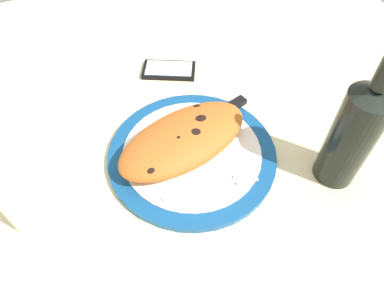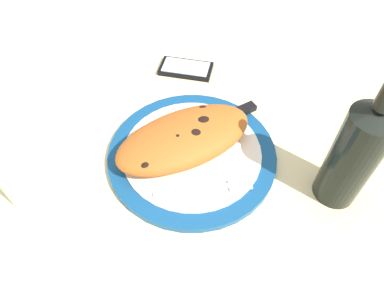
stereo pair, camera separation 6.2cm
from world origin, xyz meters
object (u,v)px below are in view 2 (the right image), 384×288
at_px(plate, 192,154).
at_px(fork, 212,188).
at_px(smartphone, 186,69).
at_px(knife, 222,120).
at_px(water_glass, 24,180).
at_px(calzone, 184,138).
at_px(wine_bottle, 355,153).

xyz_separation_m(plate, fork, (0.01, -0.09, 0.01)).
relative_size(plate, smartphone, 2.29).
height_order(knife, water_glass, water_glass).
xyz_separation_m(calzone, fork, (0.02, -0.10, -0.03)).
bearing_deg(knife, calzone, -153.86).
bearing_deg(plate, wine_bottle, -33.99).
xyz_separation_m(fork, water_glass, (-0.30, 0.09, 0.03)).
height_order(plate, fork, fork).
xyz_separation_m(fork, wine_bottle, (0.20, -0.06, 0.09)).
bearing_deg(wine_bottle, plate, 146.01).
height_order(fork, smartphone, fork).
xyz_separation_m(calzone, smartphone, (0.07, 0.24, -0.04)).
xyz_separation_m(plate, knife, (0.08, 0.06, 0.01)).
xyz_separation_m(smartphone, water_glass, (-0.35, -0.25, 0.04)).
relative_size(calzone, wine_bottle, 1.04).
distance_m(calzone, knife, 0.10).
bearing_deg(smartphone, knife, -84.14).
bearing_deg(wine_bottle, knife, 124.27).
bearing_deg(wine_bottle, fork, 164.67).
bearing_deg(fork, wine_bottle, -15.33).
height_order(water_glass, wine_bottle, wine_bottle).
distance_m(calzone, smartphone, 0.25).
relative_size(calzone, smartphone, 2.05).
bearing_deg(wine_bottle, smartphone, 111.66).
relative_size(plate, wine_bottle, 1.16).
distance_m(fork, smartphone, 0.34).
distance_m(calzone, fork, 0.11).
height_order(calzone, knife, calzone).
distance_m(fork, knife, 0.16).
bearing_deg(water_glass, knife, 9.03).
distance_m(plate, knife, 0.10).
height_order(fork, knife, knife).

